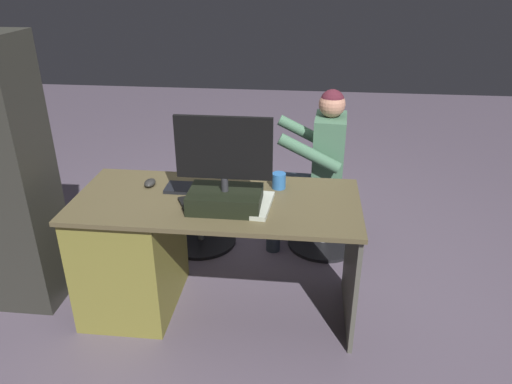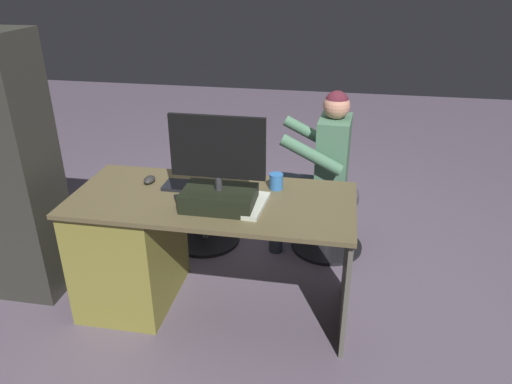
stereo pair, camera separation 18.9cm
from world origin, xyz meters
The scene contains 13 objects.
ground_plane centered at (0.00, 0.00, 0.00)m, with size 10.00×10.00×0.00m, color #625667.
desk centered at (0.41, 0.37, 0.38)m, with size 1.53×0.68×0.72m.
monitor centered at (-0.07, 0.46, 0.86)m, with size 0.48×0.25×0.49m.
keyboard centered at (0.09, 0.27, 0.73)m, with size 0.42×0.14×0.02m, color black.
computer_mouse centered at (0.40, 0.24, 0.74)m, with size 0.06×0.10×0.04m, color #2C2B2A.
cup centered at (-0.32, 0.19, 0.76)m, with size 0.08×0.08×0.09m, color #3372BF.
tv_remote centered at (0.15, 0.46, 0.73)m, with size 0.04×0.15×0.02m, color black.
notebook_binder centered at (-0.19, 0.43, 0.73)m, with size 0.22×0.30×0.02m, color silver.
office_chair_teddy centered at (0.27, -0.35, 0.25)m, with size 0.51×0.51×0.45m.
teddy_bear centered at (0.27, -0.36, 0.59)m, with size 0.22×0.23×0.32m.
visitor_chair centered at (-0.62, -0.41, 0.25)m, with size 0.50×0.50×0.45m.
person centered at (-0.53, -0.40, 0.66)m, with size 0.53×0.50×1.14m.
equipment_rack centered at (1.18, 0.38, 0.78)m, with size 0.44×0.36×1.56m, color #31312A.
Camera 1 is at (-0.46, 2.65, 1.87)m, focal length 33.97 mm.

